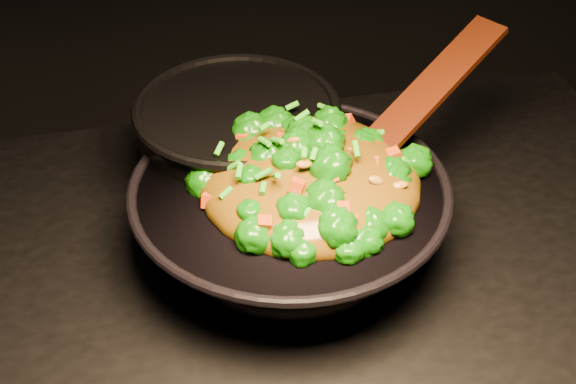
{
  "coord_description": "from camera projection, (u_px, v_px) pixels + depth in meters",
  "views": [
    {
      "loc": [
        -0.11,
        -0.61,
        1.59
      ],
      "look_at": [
        0.06,
        0.12,
        0.99
      ],
      "focal_mm": 50.0,
      "sensor_mm": 36.0,
      "label": 1
    }
  ],
  "objects": [
    {
      "name": "wok",
      "position": [
        290.0,
        221.0,
        0.98
      ],
      "size": [
        0.45,
        0.45,
        0.1
      ],
      "primitive_type": null,
      "rotation": [
        0.0,
        0.0,
        -0.25
      ],
      "color": "black",
      "rests_on": "stovetop"
    },
    {
      "name": "spatula",
      "position": [
        415.0,
        105.0,
        0.98
      ],
      "size": [
        0.28,
        0.19,
        0.13
      ],
      "primitive_type": "cube",
      "rotation": [
        0.0,
        -0.38,
        0.54
      ],
      "color": "#361408",
      "rests_on": "wok"
    },
    {
      "name": "back_pot",
      "position": [
        239.0,
        149.0,
        1.06
      ],
      "size": [
        0.33,
        0.33,
        0.14
      ],
      "primitive_type": "cylinder",
      "rotation": [
        0.0,
        0.0,
        -0.4
      ],
      "color": "black",
      "rests_on": "stovetop"
    },
    {
      "name": "stir_fry",
      "position": [
        311.0,
        155.0,
        0.92
      ],
      "size": [
        0.34,
        0.34,
        0.09
      ],
      "primitive_type": null,
      "rotation": [
        0.0,
        0.0,
        -0.39
      ],
      "color": "#115C06",
      "rests_on": "wok"
    }
  ]
}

